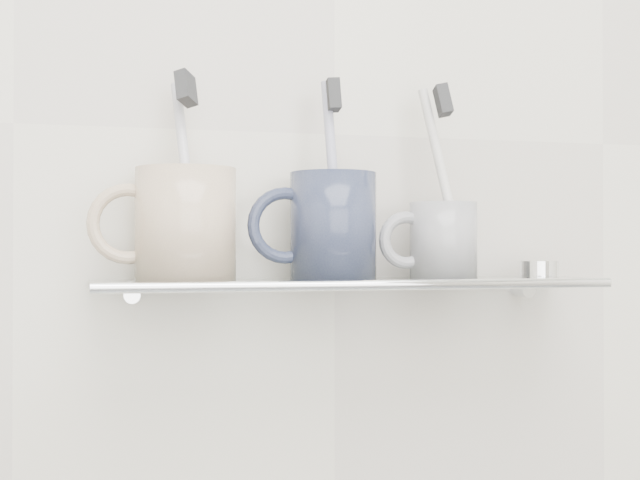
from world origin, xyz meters
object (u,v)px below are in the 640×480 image
object	(u,v)px
mug_left	(186,224)
mug_center	(333,226)
shelf_glass	(352,283)
mug_right	(443,240)

from	to	relation	value
mug_left	mug_center	distance (m)	0.14
shelf_glass	mug_center	world-z (taller)	mug_center
mug_center	mug_right	world-z (taller)	mug_center
shelf_glass	mug_left	bearing A→B (deg)	178.23
shelf_glass	mug_left	size ratio (longest dim) A/B	4.74
mug_center	mug_left	bearing A→B (deg)	-169.85
shelf_glass	mug_right	bearing A→B (deg)	2.90
shelf_glass	mug_center	xyz separation A→B (m)	(-0.02, 0.00, 0.06)
mug_center	mug_right	bearing A→B (deg)	10.15
shelf_glass	mug_center	bearing A→B (deg)	164.33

